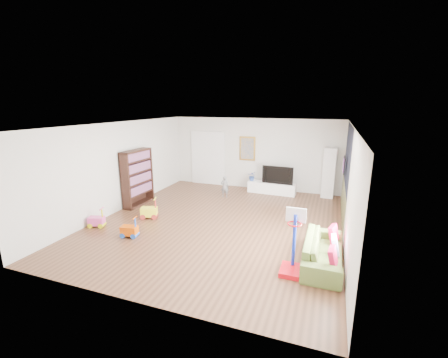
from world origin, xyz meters
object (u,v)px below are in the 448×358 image
(media_console, at_px, (272,188))
(sofa, at_px, (323,251))
(bookshelf, at_px, (138,178))
(basketball_hoop, at_px, (293,243))

(media_console, distance_m, sofa, 5.02)
(media_console, height_order, sofa, sofa)
(sofa, bearing_deg, media_console, 23.60)
(bookshelf, height_order, basketball_hoop, bookshelf)
(media_console, height_order, basketball_hoop, basketball_hoop)
(media_console, height_order, bookshelf, bookshelf)
(bookshelf, relative_size, basketball_hoop, 1.40)
(bookshelf, bearing_deg, media_console, 37.32)
(media_console, xyz_separation_m, basketball_hoop, (1.43, -5.21, 0.44))
(bookshelf, bearing_deg, basketball_hoop, -23.10)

